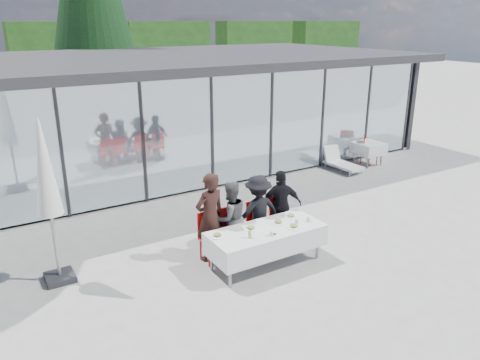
% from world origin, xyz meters
% --- Properties ---
extents(ground, '(90.00, 90.00, 0.00)m').
position_xyz_m(ground, '(0.00, 0.00, 0.00)').
color(ground, '#9A9892').
rests_on(ground, ground).
extents(pavilion, '(14.80, 8.80, 3.44)m').
position_xyz_m(pavilion, '(2.00, 8.16, 2.15)').
color(pavilion, gray).
rests_on(pavilion, ground).
extents(dining_table, '(2.26, 0.96, 0.75)m').
position_xyz_m(dining_table, '(-0.11, -0.26, 0.54)').
color(dining_table, silver).
rests_on(dining_table, ground).
extents(diner_a, '(0.75, 0.75, 1.79)m').
position_xyz_m(diner_a, '(-0.91, 0.50, 0.89)').
color(diner_a, '#311A16').
rests_on(diner_a, ground).
extents(diner_chair_a, '(0.44, 0.44, 0.97)m').
position_xyz_m(diner_chair_a, '(-0.91, 0.49, 0.54)').
color(diner_chair_a, red).
rests_on(diner_chair_a, ground).
extents(diner_b, '(0.75, 0.75, 1.53)m').
position_xyz_m(diner_b, '(-0.46, 0.50, 0.76)').
color(diner_b, '#545454').
rests_on(diner_b, ground).
extents(diner_chair_b, '(0.44, 0.44, 0.97)m').
position_xyz_m(diner_chair_b, '(-0.46, 0.49, 0.54)').
color(diner_chair_b, red).
rests_on(diner_chair_b, ground).
extents(diner_c, '(1.06, 1.06, 1.54)m').
position_xyz_m(diner_c, '(0.21, 0.50, 0.77)').
color(diner_c, black).
rests_on(diner_c, ground).
extents(diner_chair_c, '(0.44, 0.44, 0.97)m').
position_xyz_m(diner_chair_c, '(0.21, 0.49, 0.54)').
color(diner_chair_c, red).
rests_on(diner_chair_c, ground).
extents(diner_d, '(1.16, 1.16, 1.55)m').
position_xyz_m(diner_d, '(0.79, 0.50, 0.77)').
color(diner_d, black).
rests_on(diner_d, ground).
extents(diner_chair_d, '(0.44, 0.44, 0.97)m').
position_xyz_m(diner_chair_d, '(0.79, 0.49, 0.54)').
color(diner_chair_d, red).
rests_on(diner_chair_d, ground).
extents(plate_a, '(0.29, 0.29, 0.07)m').
position_xyz_m(plate_a, '(-1.06, -0.06, 0.77)').
color(plate_a, white).
rests_on(plate_a, dining_table).
extents(plate_b, '(0.29, 0.29, 0.07)m').
position_xyz_m(plate_b, '(-0.36, -0.12, 0.77)').
color(plate_b, white).
rests_on(plate_b, dining_table).
extents(plate_c, '(0.29, 0.29, 0.07)m').
position_xyz_m(plate_c, '(0.24, -0.17, 0.77)').
color(plate_c, white).
rests_on(plate_c, dining_table).
extents(plate_d, '(0.29, 0.29, 0.07)m').
position_xyz_m(plate_d, '(0.64, -0.05, 0.77)').
color(plate_d, white).
rests_on(plate_d, dining_table).
extents(plate_extra, '(0.29, 0.29, 0.07)m').
position_xyz_m(plate_extra, '(0.38, -0.48, 0.77)').
color(plate_extra, white).
rests_on(plate_extra, dining_table).
extents(juice_bottle, '(0.06, 0.06, 0.15)m').
position_xyz_m(juice_bottle, '(-0.58, -0.43, 0.82)').
color(juice_bottle, '#A0C351').
rests_on(juice_bottle, dining_table).
extents(drinking_glasses, '(1.06, 0.26, 0.10)m').
position_xyz_m(drinking_glasses, '(0.37, -0.45, 0.80)').
color(drinking_glasses, silver).
rests_on(drinking_glasses, dining_table).
extents(folded_eyeglasses, '(0.14, 0.03, 0.01)m').
position_xyz_m(folded_eyeglasses, '(-0.15, -0.54, 0.76)').
color(folded_eyeglasses, black).
rests_on(folded_eyeglasses, dining_table).
extents(spare_table_right, '(0.86, 0.86, 0.74)m').
position_xyz_m(spare_table_right, '(6.48, 3.47, 0.55)').
color(spare_table_right, silver).
rests_on(spare_table_right, ground).
extents(spare_chair_a, '(0.62, 0.62, 0.97)m').
position_xyz_m(spare_chair_a, '(6.47, 3.52, 0.54)').
color(spare_chair_a, red).
rests_on(spare_chair_a, ground).
extents(spare_chair_b, '(0.49, 0.49, 0.97)m').
position_xyz_m(spare_chair_b, '(5.07, 4.41, 0.54)').
color(spare_chair_b, red).
rests_on(spare_chair_b, ground).
extents(market_umbrella, '(0.50, 0.50, 3.00)m').
position_xyz_m(market_umbrella, '(-3.64, 1.20, 1.96)').
color(market_umbrella, black).
rests_on(market_umbrella, ground).
extents(lounger, '(0.65, 1.35, 0.72)m').
position_xyz_m(lounger, '(5.34, 3.56, 0.26)').
color(lounger, white).
rests_on(lounger, ground).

